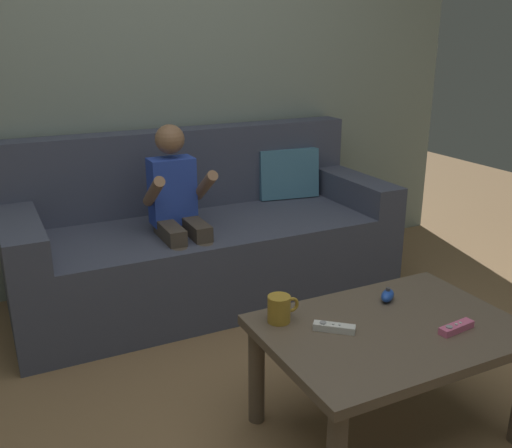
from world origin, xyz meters
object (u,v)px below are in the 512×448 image
(game_remote_white_far_corner, at_px, (334,327))
(game_remote_pink_near_edge, at_px, (456,328))
(coffee_table, at_px, (390,343))
(nunchuk_blue, at_px, (388,295))
(couch, at_px, (205,240))
(coffee_mug, at_px, (280,309))
(person_seated_on_couch, at_px, (179,210))

(game_remote_white_far_corner, bearing_deg, game_remote_pink_near_edge, -26.40)
(game_remote_white_far_corner, bearing_deg, coffee_table, -17.24)
(nunchuk_blue, bearing_deg, game_remote_white_far_corner, -161.20)
(couch, height_order, coffee_mug, couch)
(game_remote_pink_near_edge, bearing_deg, game_remote_white_far_corner, 153.60)
(person_seated_on_couch, height_order, game_remote_pink_near_edge, person_seated_on_couch)
(couch, bearing_deg, game_remote_white_far_corner, -92.26)
(person_seated_on_couch, relative_size, coffee_table, 1.10)
(game_remote_pink_near_edge, height_order, coffee_mug, coffee_mug)
(game_remote_white_far_corner, bearing_deg, nunchuk_blue, 18.80)
(person_seated_on_couch, distance_m, game_remote_pink_near_edge, 1.43)
(person_seated_on_couch, bearing_deg, couch, 42.32)
(couch, distance_m, nunchuk_blue, 1.26)
(nunchuk_blue, bearing_deg, game_remote_pink_near_edge, -78.31)
(person_seated_on_couch, distance_m, coffee_mug, 1.01)
(couch, relative_size, coffee_mug, 17.00)
(couch, distance_m, person_seated_on_couch, 0.37)
(nunchuk_blue, relative_size, coffee_mug, 0.83)
(game_remote_pink_near_edge, bearing_deg, person_seated_on_couch, 111.17)
(game_remote_pink_near_edge, bearing_deg, coffee_mug, 147.04)
(game_remote_pink_near_edge, distance_m, nunchuk_blue, 0.29)
(nunchuk_blue, distance_m, coffee_mug, 0.44)
(couch, bearing_deg, person_seated_on_couch, -137.68)
(coffee_mug, bearing_deg, game_remote_white_far_corner, -47.07)
(game_remote_pink_near_edge, relative_size, coffee_mug, 1.21)
(couch, distance_m, coffee_table, 1.40)
(coffee_table, bearing_deg, nunchuk_blue, 55.10)
(person_seated_on_couch, bearing_deg, coffee_mug, -89.08)
(coffee_table, distance_m, game_remote_white_far_corner, 0.22)
(person_seated_on_couch, xyz_separation_m, nunchuk_blue, (0.46, -1.04, -0.11))
(coffee_table, bearing_deg, coffee_mug, 148.22)
(coffee_table, distance_m, coffee_mug, 0.40)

